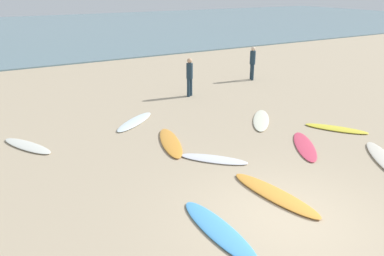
{
  "coord_description": "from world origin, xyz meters",
  "views": [
    {
      "loc": [
        -5.3,
        -5.02,
        4.65
      ],
      "look_at": [
        0.65,
        5.1,
        0.3
      ],
      "focal_mm": 36.65,
      "sensor_mm": 36.0,
      "label": 1
    }
  ],
  "objects_px": {
    "beachgoer_near": "(190,75)",
    "surfboard_1": "(275,194)",
    "surfboard_5": "(218,230)",
    "surfboard_8": "(27,146)",
    "surfboard_7": "(214,159)",
    "surfboard_9": "(171,142)",
    "surfboard_2": "(135,122)",
    "surfboard_4": "(305,146)",
    "surfboard_6": "(383,158)",
    "beachgoer_mid": "(252,62)",
    "surfboard_3": "(336,129)",
    "surfboard_0": "(261,120)"
  },
  "relations": [
    {
      "from": "beachgoer_near",
      "to": "surfboard_1",
      "type": "bearing_deg",
      "value": 42.62
    },
    {
      "from": "surfboard_5",
      "to": "surfboard_8",
      "type": "height_order",
      "value": "surfboard_8"
    },
    {
      "from": "surfboard_5",
      "to": "surfboard_7",
      "type": "distance_m",
      "value": 3.35
    },
    {
      "from": "surfboard_9",
      "to": "beachgoer_near",
      "type": "height_order",
      "value": "beachgoer_near"
    },
    {
      "from": "surfboard_9",
      "to": "beachgoer_near",
      "type": "bearing_deg",
      "value": -108.88
    },
    {
      "from": "beachgoer_near",
      "to": "surfboard_8",
      "type": "bearing_deg",
      "value": -11.32
    },
    {
      "from": "surfboard_2",
      "to": "surfboard_4",
      "type": "relative_size",
      "value": 0.97
    },
    {
      "from": "surfboard_1",
      "to": "beachgoer_near",
      "type": "xyz_separation_m",
      "value": [
        2.61,
        8.43,
        0.88
      ]
    },
    {
      "from": "surfboard_5",
      "to": "surfboard_9",
      "type": "xyz_separation_m",
      "value": [
        1.28,
        4.53,
        0.01
      ]
    },
    {
      "from": "surfboard_5",
      "to": "surfboard_6",
      "type": "distance_m",
      "value": 5.91
    },
    {
      "from": "surfboard_1",
      "to": "beachgoer_mid",
      "type": "height_order",
      "value": "beachgoer_mid"
    },
    {
      "from": "surfboard_2",
      "to": "surfboard_4",
      "type": "bearing_deg",
      "value": 178.85
    },
    {
      "from": "surfboard_2",
      "to": "surfboard_3",
      "type": "xyz_separation_m",
      "value": [
        5.6,
        -4.1,
        -0.0
      ]
    },
    {
      "from": "surfboard_0",
      "to": "surfboard_7",
      "type": "height_order",
      "value": "surfboard_0"
    },
    {
      "from": "surfboard_2",
      "to": "surfboard_6",
      "type": "distance_m",
      "value": 8.01
    },
    {
      "from": "surfboard_2",
      "to": "surfboard_9",
      "type": "relative_size",
      "value": 0.91
    },
    {
      "from": "surfboard_0",
      "to": "surfboard_9",
      "type": "xyz_separation_m",
      "value": [
        -3.78,
        -0.22,
        0.01
      ]
    },
    {
      "from": "surfboard_8",
      "to": "beachgoer_mid",
      "type": "bearing_deg",
      "value": -9.17
    },
    {
      "from": "surfboard_5",
      "to": "surfboard_6",
      "type": "bearing_deg",
      "value": 4.5
    },
    {
      "from": "surfboard_6",
      "to": "surfboard_5",
      "type": "bearing_deg",
      "value": -138.7
    },
    {
      "from": "surfboard_0",
      "to": "beachgoer_mid",
      "type": "relative_size",
      "value": 1.42
    },
    {
      "from": "surfboard_4",
      "to": "surfboard_7",
      "type": "bearing_deg",
      "value": 23.21
    },
    {
      "from": "surfboard_5",
      "to": "beachgoer_near",
      "type": "height_order",
      "value": "beachgoer_near"
    },
    {
      "from": "surfboard_0",
      "to": "beachgoer_mid",
      "type": "xyz_separation_m",
      "value": [
        3.74,
        5.23,
        0.9
      ]
    },
    {
      "from": "beachgoer_near",
      "to": "beachgoer_mid",
      "type": "height_order",
      "value": "beachgoer_mid"
    },
    {
      "from": "surfboard_5",
      "to": "surfboard_9",
      "type": "distance_m",
      "value": 4.71
    },
    {
      "from": "surfboard_5",
      "to": "beachgoer_near",
      "type": "bearing_deg",
      "value": 63.03
    },
    {
      "from": "surfboard_5",
      "to": "beachgoer_mid",
      "type": "bearing_deg",
      "value": 48.46
    },
    {
      "from": "surfboard_1",
      "to": "surfboard_4",
      "type": "bearing_deg",
      "value": -153.54
    },
    {
      "from": "beachgoer_near",
      "to": "beachgoer_mid",
      "type": "relative_size",
      "value": 0.99
    },
    {
      "from": "surfboard_0",
      "to": "surfboard_9",
      "type": "bearing_deg",
      "value": 44.33
    },
    {
      "from": "surfboard_5",
      "to": "beachgoer_near",
      "type": "distance_m",
      "value": 10.03
    },
    {
      "from": "surfboard_2",
      "to": "beachgoer_mid",
      "type": "distance_m",
      "value": 8.37
    },
    {
      "from": "surfboard_0",
      "to": "surfboard_4",
      "type": "xyz_separation_m",
      "value": [
        -0.41,
        -2.52,
        -0.01
      ]
    },
    {
      "from": "surfboard_1",
      "to": "surfboard_0",
      "type": "bearing_deg",
      "value": -132.45
    },
    {
      "from": "beachgoer_near",
      "to": "surfboard_5",
      "type": "bearing_deg",
      "value": 32.96
    },
    {
      "from": "surfboard_3",
      "to": "surfboard_5",
      "type": "xyz_separation_m",
      "value": [
        -6.68,
        -2.78,
        -0.0
      ]
    },
    {
      "from": "surfboard_3",
      "to": "surfboard_7",
      "type": "xyz_separation_m",
      "value": [
        -4.92,
        0.06,
        -0.0
      ]
    },
    {
      "from": "surfboard_7",
      "to": "surfboard_6",
      "type": "bearing_deg",
      "value": 107.78
    },
    {
      "from": "surfboard_2",
      "to": "surfboard_5",
      "type": "xyz_separation_m",
      "value": [
        -1.08,
        -6.89,
        -0.0
      ]
    },
    {
      "from": "surfboard_1",
      "to": "surfboard_3",
      "type": "distance_m",
      "value": 5.3
    },
    {
      "from": "surfboard_7",
      "to": "surfboard_9",
      "type": "height_order",
      "value": "surfboard_9"
    },
    {
      "from": "surfboard_9",
      "to": "surfboard_4",
      "type": "bearing_deg",
      "value": 163.24
    },
    {
      "from": "surfboard_8",
      "to": "surfboard_1",
      "type": "bearing_deg",
      "value": -79.5
    },
    {
      "from": "surfboard_3",
      "to": "surfboard_9",
      "type": "xyz_separation_m",
      "value": [
        -5.4,
        1.75,
        0.01
      ]
    },
    {
      "from": "surfboard_3",
      "to": "surfboard_8",
      "type": "relative_size",
      "value": 0.97
    },
    {
      "from": "surfboard_4",
      "to": "beachgoer_mid",
      "type": "xyz_separation_m",
      "value": [
        4.15,
        7.75,
        0.9
      ]
    },
    {
      "from": "surfboard_1",
      "to": "surfboard_6",
      "type": "distance_m",
      "value": 3.98
    },
    {
      "from": "surfboard_1",
      "to": "surfboard_4",
      "type": "height_order",
      "value": "surfboard_1"
    },
    {
      "from": "beachgoer_mid",
      "to": "surfboard_7",
      "type": "bearing_deg",
      "value": -23.36
    }
  ]
}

